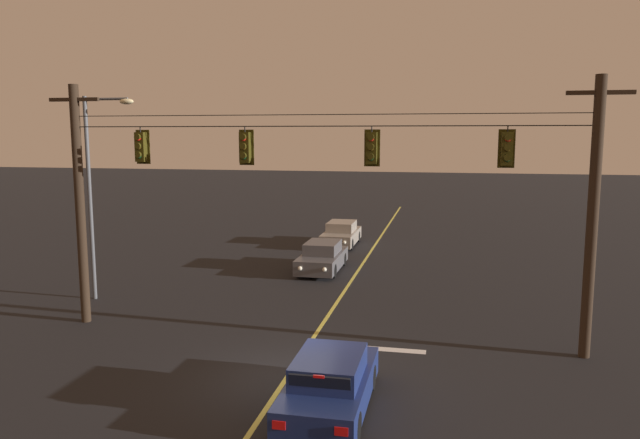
% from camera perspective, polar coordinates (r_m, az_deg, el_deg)
% --- Properties ---
extents(ground_plane, '(180.00, 180.00, 0.00)m').
position_cam_1_polar(ground_plane, '(16.75, -3.18, -14.75)').
color(ground_plane, black).
extents(lane_centre_stripe, '(0.14, 60.00, 0.01)m').
position_cam_1_polar(lane_centre_stripe, '(25.41, 2.36, -6.74)').
color(lane_centre_stripe, '#D1C64C').
rests_on(lane_centre_stripe, ground).
extents(stop_bar_paint, '(3.40, 0.36, 0.01)m').
position_cam_1_polar(stop_bar_paint, '(18.91, 4.73, -12.04)').
color(stop_bar_paint, silver).
rests_on(stop_bar_paint, ground).
extents(signal_span_assembly, '(18.12, 0.32, 8.14)m').
position_cam_1_polar(signal_span_assembly, '(18.81, -0.63, 1.14)').
color(signal_span_assembly, '#2D2116').
rests_on(signal_span_assembly, ground).
extents(traffic_light_leftmost, '(0.48, 0.41, 1.22)m').
position_cam_1_polar(traffic_light_leftmost, '(20.72, -16.62, 6.61)').
color(traffic_light_leftmost, black).
extents(traffic_light_left_inner, '(0.48, 0.41, 1.22)m').
position_cam_1_polar(traffic_light_left_inner, '(19.27, -7.12, 6.79)').
color(traffic_light_left_inner, black).
extents(traffic_light_centre, '(0.48, 0.41, 1.22)m').
position_cam_1_polar(traffic_light_centre, '(18.35, 4.90, 6.77)').
color(traffic_light_centre, black).
extents(traffic_light_right_inner, '(0.48, 0.41, 1.22)m').
position_cam_1_polar(traffic_light_right_inner, '(18.29, 17.28, 6.43)').
color(traffic_light_right_inner, black).
extents(car_waiting_near_lane, '(1.80, 4.33, 1.39)m').
position_cam_1_polar(car_waiting_near_lane, '(14.74, 0.94, -15.31)').
color(car_waiting_near_lane, navy).
rests_on(car_waiting_near_lane, ground).
extents(car_oncoming_lead, '(1.80, 4.42, 1.39)m').
position_cam_1_polar(car_oncoming_lead, '(28.89, 0.21, -3.60)').
color(car_oncoming_lead, '#4C4C51').
rests_on(car_oncoming_lead, ground).
extents(car_oncoming_trailing, '(1.80, 4.42, 1.39)m').
position_cam_1_polar(car_oncoming_trailing, '(35.53, 2.02, -1.40)').
color(car_oncoming_trailing, gray).
rests_on(car_oncoming_trailing, ground).
extents(street_lamp_corner, '(2.11, 0.30, 7.93)m').
position_cam_1_polar(street_lamp_corner, '(24.88, -20.43, 3.60)').
color(street_lamp_corner, '#4C4F54').
rests_on(street_lamp_corner, ground).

